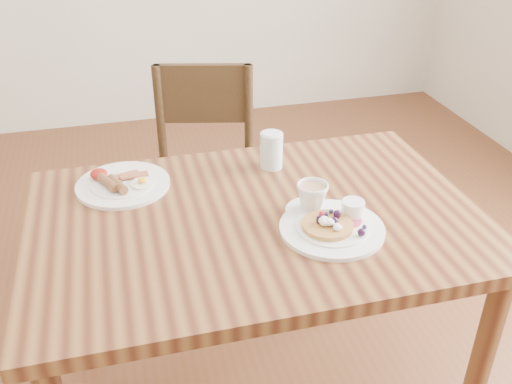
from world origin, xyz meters
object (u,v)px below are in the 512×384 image
teacup_saucer (312,200)px  water_glass (271,150)px  chair_far (205,169)px  pancake_plate (334,225)px  dining_table (256,244)px  breakfast_plate (121,183)px

teacup_saucer → water_glass: bearing=96.6°
chair_far → pancake_plate: 0.95m
pancake_plate → chair_far: bearing=102.0°
dining_table → chair_far: (-0.01, 0.77, -0.16)m
pancake_plate → teacup_saucer: 0.10m
dining_table → water_glass: (0.11, 0.25, 0.15)m
chair_far → teacup_saucer: bearing=115.2°
pancake_plate → teacup_saucer: (-0.03, 0.09, 0.03)m
dining_table → breakfast_plate: bearing=144.5°
dining_table → chair_far: 0.78m
dining_table → breakfast_plate: (-0.34, 0.24, 0.11)m
pancake_plate → water_glass: (-0.06, 0.37, 0.04)m
dining_table → teacup_saucer: size_ratio=8.57×
pancake_plate → breakfast_plate: size_ratio=1.00×
breakfast_plate → chair_far: bearing=58.2°
dining_table → breakfast_plate: breakfast_plate is taller
dining_table → pancake_plate: (0.17, -0.12, 0.11)m
teacup_saucer → water_glass: size_ratio=1.25×
chair_far → water_glass: 0.62m
pancake_plate → teacup_saucer: bearing=106.4°
breakfast_plate → water_glass: size_ratio=2.41×
water_glass → breakfast_plate: bearing=-178.7°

